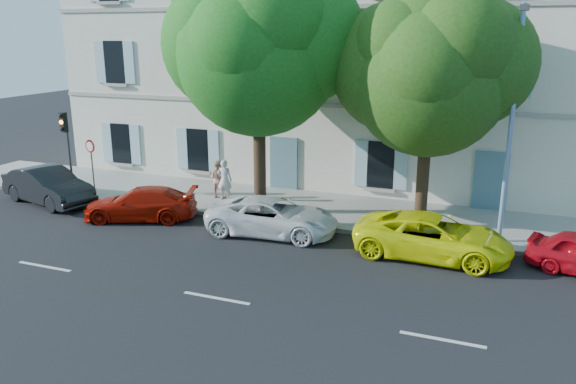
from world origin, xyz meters
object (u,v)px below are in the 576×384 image
at_px(car_dark_sedan, 48,186).
at_px(pedestrian_b, 218,179).
at_px(traffic_light, 66,135).
at_px(car_white_coupe, 272,217).
at_px(tree_right, 429,78).
at_px(car_yellow_supercar, 433,237).
at_px(pedestrian_a, 225,180).
at_px(car_red_coupe, 140,204).
at_px(road_sign, 91,155).
at_px(street_lamp, 512,113).
at_px(tree_left, 258,54).

distance_m(car_dark_sedan, pedestrian_b, 7.15).
xyz_separation_m(car_dark_sedan, traffic_light, (0.19, 1.13, 1.98)).
distance_m(car_white_coupe, tree_right, 7.24).
bearing_deg(tree_right, car_dark_sedan, -171.86).
relative_size(car_yellow_supercar, pedestrian_a, 2.83).
bearing_deg(car_red_coupe, traffic_light, -127.57).
xyz_separation_m(traffic_light, road_sign, (1.02, 0.26, -0.85)).
height_order(traffic_light, pedestrian_b, traffic_light).
xyz_separation_m(car_yellow_supercar, road_sign, (-14.70, 1.62, 1.20)).
relative_size(car_white_coupe, street_lamp, 0.61).
distance_m(car_red_coupe, car_yellow_supercar, 11.02).
height_order(car_dark_sedan, tree_right, tree_right).
bearing_deg(road_sign, car_red_coupe, -25.85).
height_order(car_white_coupe, car_yellow_supercar, car_yellow_supercar).
xyz_separation_m(car_white_coupe, traffic_light, (-10.09, 1.22, 2.09)).
bearing_deg(traffic_light, car_yellow_supercar, -4.95).
bearing_deg(pedestrian_b, car_white_coupe, 148.41).
bearing_deg(street_lamp, tree_left, 178.36).
relative_size(car_yellow_supercar, street_lamp, 0.64).
distance_m(car_dark_sedan, road_sign, 2.16).
bearing_deg(pedestrian_a, tree_left, 150.28).
bearing_deg(car_red_coupe, pedestrian_b, 134.14).
bearing_deg(pedestrian_b, car_yellow_supercar, 168.56).
bearing_deg(tree_left, car_yellow_supercar, -15.79).
height_order(car_dark_sedan, tree_left, tree_left).
xyz_separation_m(street_lamp, pedestrian_b, (-11.38, 1.46, -3.55)).
xyz_separation_m(tree_right, road_sign, (-13.96, -0.78, -3.60)).
relative_size(car_dark_sedan, tree_right, 0.56).
height_order(car_white_coupe, pedestrian_b, pedestrian_b).
xyz_separation_m(tree_left, road_sign, (-7.80, -0.33, -4.33)).
relative_size(car_red_coupe, road_sign, 1.78).
bearing_deg(pedestrian_b, street_lamp, 179.83).
height_order(pedestrian_a, pedestrian_b, pedestrian_a).
xyz_separation_m(car_red_coupe, tree_right, (10.28, 2.56, 4.86)).
relative_size(car_yellow_supercar, traffic_light, 1.39).
bearing_deg(tree_left, street_lamp, -1.64).
distance_m(car_red_coupe, road_sign, 4.28).
distance_m(street_lamp, pedestrian_b, 12.01).
distance_m(car_white_coupe, pedestrian_b, 4.83).
height_order(car_red_coupe, car_yellow_supercar, car_yellow_supercar).
bearing_deg(car_white_coupe, tree_left, 30.32).
relative_size(car_white_coupe, tree_left, 0.50).
bearing_deg(road_sign, tree_left, 2.41).
xyz_separation_m(car_white_coupe, pedestrian_b, (-3.76, 3.02, 0.31)).
bearing_deg(traffic_light, car_red_coupe, -17.92).
height_order(car_red_coupe, pedestrian_a, pedestrian_a).
distance_m(car_yellow_supercar, street_lamp, 4.64).
bearing_deg(street_lamp, traffic_light, -178.91).
height_order(car_yellow_supercar, tree_left, tree_left).
bearing_deg(pedestrian_a, pedestrian_b, -39.35).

